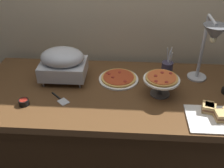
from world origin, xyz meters
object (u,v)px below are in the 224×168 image
chafing_dish (63,63)px  utensil_holder (167,68)px  sandwich_platter (221,116)px  sauce_cup_near (24,102)px  pizza_plate_front (119,78)px  serving_spatula (60,99)px  heat_lamp (211,39)px  pizza_plate_center (161,80)px

chafing_dish → utensil_holder: 0.77m
chafing_dish → sandwich_platter: (1.03, -0.38, -0.12)m
sandwich_platter → utensil_holder: 0.56m
sandwich_platter → utensil_holder: bearing=119.4°
sauce_cup_near → utensil_holder: 1.05m
pizza_plate_front → serving_spatula: bearing=-144.9°
serving_spatula → utensil_holder: bearing=25.8°
pizza_plate_front → heat_lamp: bearing=-7.6°
utensil_holder → serving_spatula: (-0.74, -0.36, -0.06)m
pizza_plate_center → sauce_cup_near: (-0.88, -0.18, -0.09)m
heat_lamp → pizza_plate_front: (-0.58, 0.08, -0.37)m
pizza_plate_center → utensil_holder: (0.07, 0.25, -0.05)m
sandwich_platter → sauce_cup_near: (-1.23, 0.06, -0.00)m
chafing_dish → pizza_plate_center: bearing=-11.5°
sandwich_platter → chafing_dish: bearing=159.9°
chafing_dish → serving_spatula: (0.02, -0.25, -0.14)m
chafing_dish → utensil_holder: (0.76, 0.11, -0.08)m
utensil_holder → serving_spatula: utensil_holder is taller
serving_spatula → chafing_dish: bearing=94.8°
utensil_holder → heat_lamp: bearing=-37.0°
utensil_holder → sauce_cup_near: bearing=-155.7°
pizza_plate_front → chafing_dish: bearing=-177.0°
heat_lamp → serving_spatula: heat_lamp is taller
chafing_dish → heat_lamp: 1.01m
chafing_dish → pizza_plate_front: bearing=3.0°
pizza_plate_front → utensil_holder: bearing=14.1°
chafing_dish → heat_lamp: bearing=-3.3°
utensil_holder → chafing_dish: bearing=-171.7°
heat_lamp → sauce_cup_near: heat_lamp is taller
chafing_dish → pizza_plate_center: 0.70m
pizza_plate_front → utensil_holder: size_ratio=1.30×
sauce_cup_near → serving_spatula: size_ratio=0.45×
heat_lamp → serving_spatula: 1.05m
pizza_plate_center → sandwich_platter: bearing=-34.5°
heat_lamp → pizza_plate_center: size_ratio=2.03×
heat_lamp → pizza_plate_front: heat_lamp is taller
pizza_plate_front → sauce_cup_near: (-0.59, -0.34, 0.01)m
heat_lamp → utensil_holder: (-0.22, 0.17, -0.32)m
pizza_plate_front → pizza_plate_center: size_ratio=1.21×
sandwich_platter → serving_spatula: (-1.01, 0.13, -0.02)m
chafing_dish → pizza_plate_front: chafing_dish is taller
pizza_plate_center → heat_lamp: bearing=16.0°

